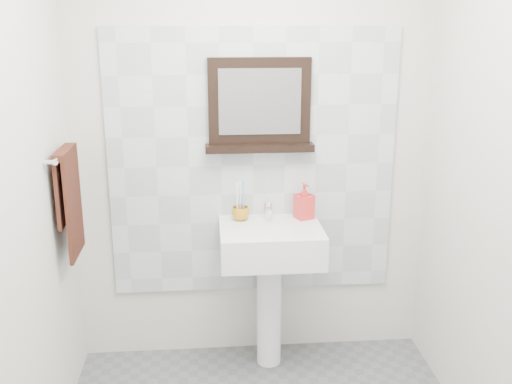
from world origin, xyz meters
The scene contains 11 objects.
back_wall centered at (0.00, 1.10, 1.25)m, with size 2.00×0.01×2.50m, color silver.
front_wall centered at (0.00, -1.10, 1.25)m, with size 2.00×0.01×2.50m, color silver.
left_wall centered at (-1.00, 0.00, 1.25)m, with size 0.01×2.20×2.50m, color silver.
splashback centered at (0.00, 1.09, 1.15)m, with size 1.60×0.02×1.50m, color silver.
pedestal_sink centered at (0.08, 0.87, 0.68)m, with size 0.55×0.44×0.96m.
toothbrush_cup centered at (-0.08, 0.99, 0.90)m, with size 0.10×0.10×0.08m, color #B88015.
toothbrushes centered at (-0.08, 0.99, 0.98)m, with size 0.05×0.04×0.21m.
soap_dispenser centered at (0.28, 0.99, 0.96)m, with size 0.09×0.09×0.20m, color red.
framed_mirror centered at (0.03, 1.06, 1.48)m, with size 0.59×0.11×0.50m.
towel_bar centered at (-0.95, 0.75, 1.31)m, with size 0.07×0.40×0.03m.
hand_towel centered at (-0.94, 0.75, 1.10)m, with size 0.06×0.30×0.55m.
Camera 1 is at (-0.26, -2.16, 1.95)m, focal length 42.00 mm.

